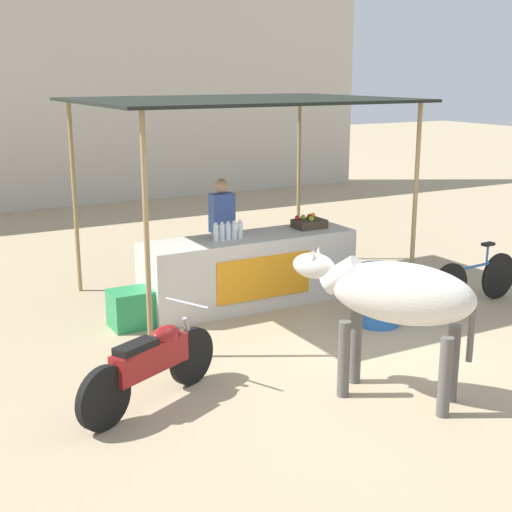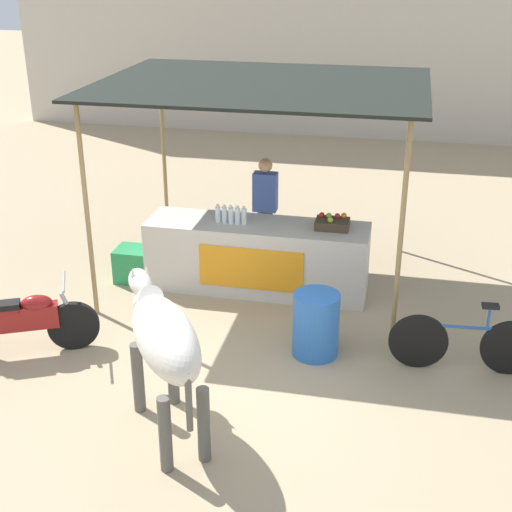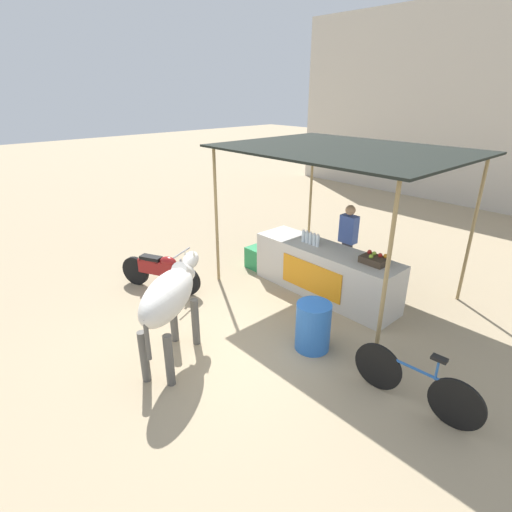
# 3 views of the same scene
# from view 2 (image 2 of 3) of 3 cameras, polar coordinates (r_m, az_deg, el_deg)

# --- Properties ---
(ground_plane) EXTENTS (60.00, 60.00, 0.00)m
(ground_plane) POSITION_cam_2_polar(r_m,az_deg,el_deg) (8.08, -3.21, -9.39)
(ground_plane) COLOR tan
(stall_counter) EXTENTS (3.00, 0.82, 0.96)m
(stall_counter) POSITION_cam_2_polar(r_m,az_deg,el_deg) (9.73, 0.10, -0.05)
(stall_counter) COLOR beige
(stall_counter) RESTS_ON ground
(stall_awning) EXTENTS (4.20, 3.20, 2.78)m
(stall_awning) POSITION_cam_2_polar(r_m,az_deg,el_deg) (9.35, 0.50, 13.03)
(stall_awning) COLOR black
(stall_awning) RESTS_ON ground
(water_bottle_row) EXTENTS (0.43, 0.07, 0.25)m
(water_bottle_row) POSITION_cam_2_polar(r_m,az_deg,el_deg) (9.53, -2.02, 3.29)
(water_bottle_row) COLOR silver
(water_bottle_row) RESTS_ON stall_counter
(fruit_crate) EXTENTS (0.44, 0.32, 0.18)m
(fruit_crate) POSITION_cam_2_polar(r_m,az_deg,el_deg) (9.43, 6.12, 2.63)
(fruit_crate) COLOR #3F3326
(fruit_crate) RESTS_ON stall_counter
(vendor_behind_counter) EXTENTS (0.34, 0.22, 1.65)m
(vendor_behind_counter) POSITION_cam_2_polar(r_m,az_deg,el_deg) (10.28, 0.74, 3.52)
(vendor_behind_counter) COLOR #383842
(vendor_behind_counter) RESTS_ON ground
(cooler_box) EXTENTS (0.60, 0.44, 0.48)m
(cooler_box) POSITION_cam_2_polar(r_m,az_deg,el_deg) (10.21, -9.44, -0.68)
(cooler_box) COLOR #268C4C
(cooler_box) RESTS_ON ground
(water_barrel) EXTENTS (0.54, 0.54, 0.77)m
(water_barrel) POSITION_cam_2_polar(r_m,az_deg,el_deg) (8.27, 4.82, -5.48)
(water_barrel) COLOR blue
(water_barrel) RESTS_ON ground
(cow) EXTENTS (1.34, 1.70, 1.44)m
(cow) POSITION_cam_2_polar(r_m,az_deg,el_deg) (6.74, -7.38, -6.59)
(cow) COLOR silver
(cow) RESTS_ON ground
(motorcycle_parked) EXTENTS (1.66, 0.91, 0.90)m
(motorcycle_parked) POSITION_cam_2_polar(r_m,az_deg,el_deg) (8.64, -18.30, -5.01)
(motorcycle_parked) COLOR black
(motorcycle_parked) RESTS_ON ground
(bicycle_leaning) EXTENTS (1.66, 0.15, 0.85)m
(bicycle_leaning) POSITION_cam_2_polar(r_m,az_deg,el_deg) (8.28, 16.37, -6.71)
(bicycle_leaning) COLOR black
(bicycle_leaning) RESTS_ON ground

